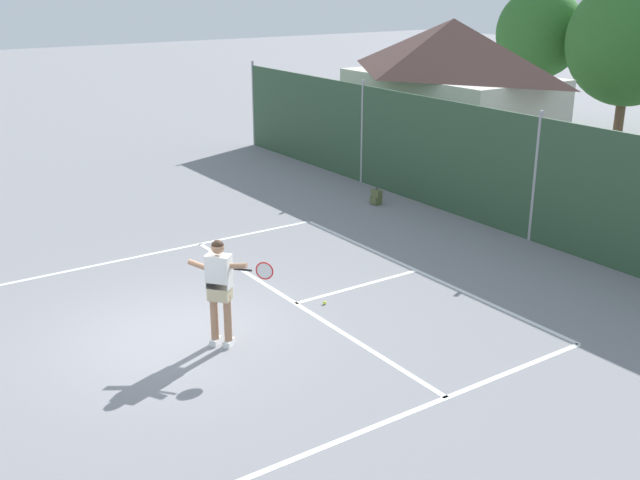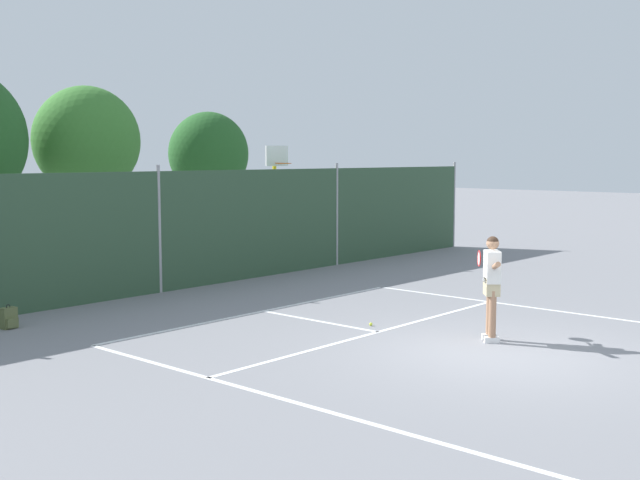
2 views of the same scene
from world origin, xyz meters
name	(u,v)px [view 1 (image 1 of 2)]	position (x,y,z in m)	size (l,w,h in m)	color
ground_plane	(174,337)	(0.00, 0.00, 0.00)	(120.00, 120.00, 0.00)	gray
court_markings	(208,327)	(0.00, 0.65, 0.00)	(8.30, 11.10, 0.01)	white
chainlink_fence	(535,180)	(0.00, 9.00, 1.45)	(26.09, 0.09, 3.04)	#2D4C33
clubhouse_building	(450,89)	(-7.02, 12.97, 2.40)	(7.15, 4.41, 4.62)	beige
tennis_player	(220,283)	(0.73, 0.56, 1.11)	(1.07, 1.04, 1.85)	silver
tennis_ball	(325,303)	(0.34, 2.91, 0.03)	(0.07, 0.07, 0.07)	#CCE033
backpack_olive	(376,197)	(-4.37, 7.87, 0.19)	(0.30, 0.26, 0.46)	#566038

